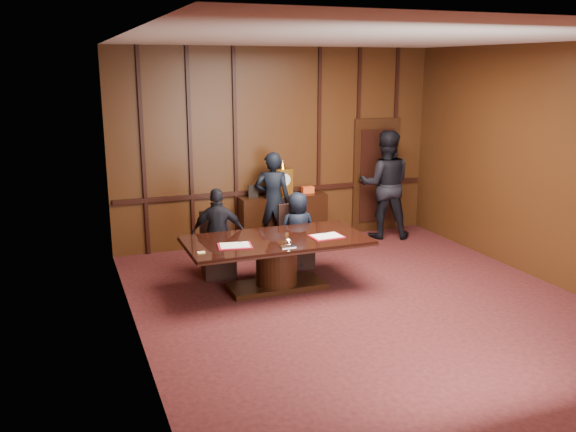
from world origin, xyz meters
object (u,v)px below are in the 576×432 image
object	(u,v)px
sideboard	(283,217)
witness_right	(385,185)
signatory_left	(218,233)
witness_left	(273,200)
conference_table	(276,255)
signatory_right	(298,230)

from	to	relation	value
sideboard	witness_right	distance (m)	2.03
sideboard	signatory_left	distance (m)	2.07
signatory_left	witness_left	world-z (taller)	witness_left
conference_table	signatory_left	size ratio (longest dim) A/B	1.89
sideboard	signatory_left	xyz separation A→B (m)	(-1.55, -1.36, 0.21)
sideboard	signatory_right	distance (m)	1.39
witness_right	witness_left	bearing A→B (deg)	20.63
conference_table	witness_left	xyz separation A→B (m)	(0.65, 1.98, 0.35)
conference_table	witness_right	size ratio (longest dim) A/B	1.30
conference_table	witness_right	bearing A→B (deg)	33.57
witness_right	conference_table	bearing A→B (deg)	56.53
conference_table	signatory_right	distance (m)	1.04
signatory_right	signatory_left	bearing A→B (deg)	2.38
conference_table	signatory_left	distance (m)	1.05
sideboard	witness_left	xyz separation A→B (m)	(-0.25, -0.18, 0.38)
sideboard	conference_table	distance (m)	2.34
signatory_left	witness_left	xyz separation A→B (m)	(1.30, 1.18, 0.17)
sideboard	witness_left	size ratio (longest dim) A/B	0.93
conference_table	signatory_left	bearing A→B (deg)	129.09
signatory_right	witness_left	xyz separation A→B (m)	(-0.00, 1.18, 0.24)
signatory_left	signatory_right	distance (m)	1.30
sideboard	signatory_right	bearing A→B (deg)	-100.46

